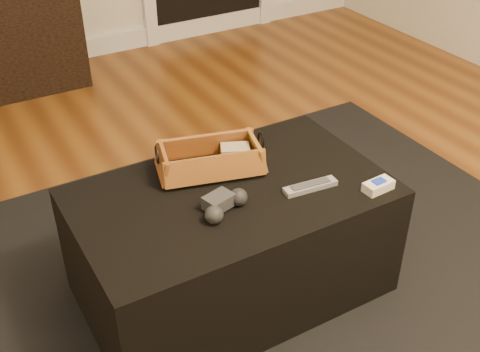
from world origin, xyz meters
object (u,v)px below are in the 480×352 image
cream_gadget (378,186)px  silver_remote (310,186)px  game_controller (223,204)px  tv_remote (206,168)px  wicker_basket (210,160)px  ottoman (232,242)px

cream_gadget → silver_remote: bearing=148.1°
game_controller → silver_remote: bearing=-6.4°
tv_remote → wicker_basket: wicker_basket is taller
silver_remote → cream_gadget: 0.21m
ottoman → silver_remote: 0.33m
ottoman → cream_gadget: 0.52m
ottoman → wicker_basket: bearing=91.3°
ottoman → tv_remote: tv_remote is taller
tv_remote → cream_gadget: cream_gadget is taller
tv_remote → cream_gadget: (0.43, -0.36, -0.01)m
wicker_basket → silver_remote: size_ratio=2.08×
tv_remote → cream_gadget: bearing=-31.0°
wicker_basket → game_controller: size_ratio=2.14×
wicker_basket → silver_remote: wicker_basket is taller
silver_remote → cream_gadget: bearing=-31.9°
wicker_basket → silver_remote: 0.34m
ottoman → tv_remote: 0.27m
tv_remote → game_controller: size_ratio=1.03×
wicker_basket → cream_gadget: bearing=-42.0°
wicker_basket → game_controller: 0.23m
ottoman → wicker_basket: (-0.00, 0.13, 0.25)m
silver_remote → wicker_basket: bearing=131.7°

